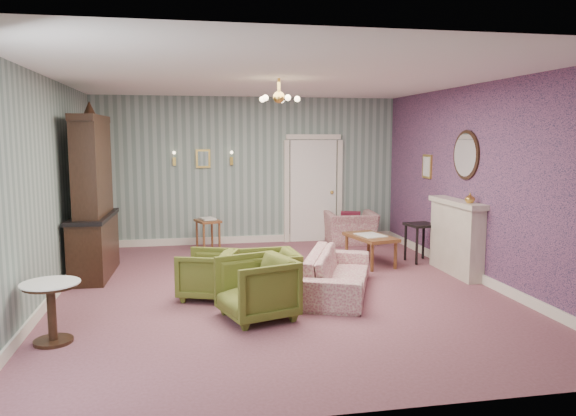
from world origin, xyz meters
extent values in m
plane|color=#814B58|center=(0.00, 0.00, 0.00)|extent=(7.00, 7.00, 0.00)
plane|color=white|center=(0.00, 0.00, 2.90)|extent=(7.00, 7.00, 0.00)
plane|color=slate|center=(0.00, 3.50, 1.45)|extent=(6.00, 0.00, 6.00)
plane|color=slate|center=(0.00, -3.50, 1.45)|extent=(6.00, 0.00, 6.00)
plane|color=slate|center=(-3.00, 0.00, 1.45)|extent=(0.00, 7.00, 7.00)
plane|color=slate|center=(3.00, 0.00, 1.45)|extent=(0.00, 7.00, 7.00)
plane|color=#A5527D|center=(2.98, 0.00, 1.45)|extent=(0.00, 7.00, 7.00)
imported|color=#595E21|center=(-0.47, -1.14, 0.40)|extent=(0.94, 0.97, 0.81)
imported|color=#595E21|center=(-0.20, -0.42, 0.36)|extent=(0.70, 0.74, 0.72)
imported|color=#595E21|center=(-1.00, -0.19, 0.35)|extent=(0.83, 0.86, 0.70)
imported|color=#923B53|center=(0.76, -0.29, 0.38)|extent=(1.26, 2.04, 0.77)
imported|color=#923B53|center=(1.97, 3.03, 0.43)|extent=(1.01, 0.70, 0.85)
imported|color=gold|center=(2.84, 0.00, 1.23)|extent=(0.15, 0.15, 0.15)
cube|color=maroon|center=(1.92, 2.88, 0.48)|extent=(0.41, 0.28, 0.39)
camera|label=1|loc=(-1.27, -7.34, 2.14)|focal=34.21mm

